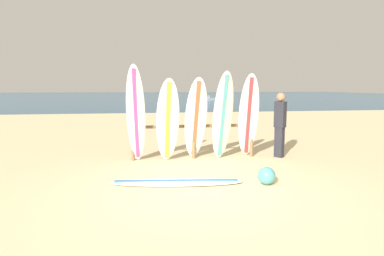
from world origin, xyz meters
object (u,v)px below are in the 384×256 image
at_px(surfboard_rack, 194,133).
at_px(surfboard_leaning_center, 223,116).
at_px(surfboard_lying_on_sand, 176,182).
at_px(small_boat_offshore, 206,99).
at_px(surfboard_leaning_left, 168,121).
at_px(beachgoer_standing, 280,122).
at_px(surfboard_leaning_center_left, 196,119).
at_px(surfboard_leaning_center_right, 249,117).
at_px(beach_ball, 267,176).
at_px(surfboard_leaning_far_left, 136,115).

distance_m(surfboard_rack, surfboard_leaning_center, 0.91).
height_order(surfboard_lying_on_sand, small_boat_offshore, small_boat_offshore).
height_order(surfboard_leaning_left, beachgoer_standing, surfboard_leaning_left).
height_order(surfboard_leaning_left, surfboard_leaning_center_left, surfboard_leaning_center_left).
distance_m(surfboard_leaning_center_left, surfboard_leaning_center, 0.69).
relative_size(surfboard_leaning_left, surfboard_leaning_center_right, 0.94).
bearing_deg(beach_ball, surfboard_leaning_center_left, 114.81).
xyz_separation_m(surfboard_leaning_far_left, beachgoer_standing, (3.81, 0.17, -0.25)).
bearing_deg(beachgoer_standing, surfboard_lying_on_sand, -146.27).
height_order(surfboard_leaning_far_left, small_boat_offshore, surfboard_leaning_far_left).
height_order(surfboard_lying_on_sand, beachgoer_standing, beachgoer_standing).
bearing_deg(beachgoer_standing, beach_ball, -118.70).
height_order(surfboard_leaning_far_left, surfboard_leaning_center_right, surfboard_leaning_far_left).
xyz_separation_m(surfboard_leaning_far_left, surfboard_leaning_center, (2.18, -0.01, -0.07)).
bearing_deg(surfboard_leaning_center, surfboard_leaning_center_right, 8.84).
xyz_separation_m(surfboard_leaning_left, surfboard_leaning_center_left, (0.73, 0.17, 0.01)).
bearing_deg(beach_ball, surfboard_leaning_far_left, 139.81).
relative_size(surfboard_leaning_left, beach_ball, 6.05).
xyz_separation_m(surfboard_leaning_left, beachgoer_standing, (3.03, 0.24, -0.10)).
bearing_deg(surfboard_leaning_center, surfboard_lying_on_sand, -127.05).
bearing_deg(surfboard_lying_on_sand, beach_ball, -9.96).
relative_size(surfboard_leaning_center_left, beach_ball, 6.13).
bearing_deg(beach_ball, surfboard_lying_on_sand, 170.04).
height_order(surfboard_leaning_center_right, small_boat_offshore, surfboard_leaning_center_right).
bearing_deg(surfboard_leaning_center, beachgoer_standing, 6.18).
distance_m(surfboard_leaning_left, beach_ball, 2.87).
relative_size(surfboard_rack, small_boat_offshore, 1.21).
relative_size(surfboard_leaning_far_left, small_boat_offshore, 0.89).
height_order(surfboard_leaning_center_left, beachgoer_standing, surfboard_leaning_center_left).
xyz_separation_m(surfboard_leaning_left, surfboard_lying_on_sand, (0.02, -1.77, -1.02)).
height_order(surfboard_rack, beachgoer_standing, beachgoer_standing).
xyz_separation_m(surfboard_leaning_left, surfboard_leaning_center, (1.41, 0.06, 0.09)).
relative_size(surfboard_leaning_center, small_boat_offshore, 0.84).
relative_size(surfboard_leaning_far_left, surfboard_leaning_center, 1.06).
xyz_separation_m(surfboard_leaning_far_left, surfboard_leaning_left, (0.78, -0.07, -0.16)).
bearing_deg(small_boat_offshore, surfboard_leaning_far_left, -104.00).
bearing_deg(small_boat_offshore, surfboard_leaning_center, -100.39).
bearing_deg(surfboard_lying_on_sand, surfboard_leaning_center_right, 42.73).
bearing_deg(surfboard_leaning_center, small_boat_offshore, 79.61).
bearing_deg(surfboard_lying_on_sand, surfboard_leaning_center_left, 69.97).
relative_size(surfboard_lying_on_sand, small_boat_offshore, 0.98).
height_order(surfboard_leaning_far_left, surfboard_lying_on_sand, surfboard_leaning_far_left).
bearing_deg(surfboard_leaning_left, surfboard_leaning_center_left, 12.78).
xyz_separation_m(surfboard_lying_on_sand, beach_ball, (1.74, -0.31, 0.14)).
distance_m(surfboard_lying_on_sand, beachgoer_standing, 3.74).
relative_size(surfboard_rack, surfboard_leaning_left, 1.56).
bearing_deg(surfboard_leaning_center_left, surfboard_leaning_center_right, 0.43).
relative_size(surfboard_rack, surfboard_leaning_center_left, 1.54).
bearing_deg(beachgoer_standing, surfboard_leaning_center, -173.82).
relative_size(small_boat_offshore, beach_ball, 7.79).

